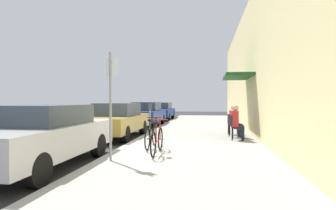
{
  "coord_description": "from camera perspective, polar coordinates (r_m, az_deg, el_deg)",
  "views": [
    {
      "loc": [
        2.71,
        -8.53,
        1.57
      ],
      "look_at": [
        0.15,
        8.9,
        1.27
      ],
      "focal_mm": 29.37,
      "sensor_mm": 36.0,
      "label": 1
    }
  ],
  "objects": [
    {
      "name": "ground_plane",
      "position": [
        9.09,
        -9.24,
        -8.97
      ],
      "size": [
        60.0,
        60.0,
        0.0
      ],
      "primitive_type": "plane",
      "color": "#2D2D30"
    },
    {
      "name": "sidewalk_slab",
      "position": [
        10.65,
        5.83,
        -7.17
      ],
      "size": [
        4.5,
        32.0,
        0.12
      ],
      "primitive_type": "cube",
      "color": "#9E9B93",
      "rests_on": "ground_plane"
    },
    {
      "name": "building_facade",
      "position": [
        10.82,
        18.79,
        8.7
      ],
      "size": [
        1.4,
        32.0,
        6.07
      ],
      "color": "beige",
      "rests_on": "ground_plane"
    },
    {
      "name": "parked_car_0",
      "position": [
        7.06,
        -24.52,
        -5.72
      ],
      "size": [
        1.8,
        4.4,
        1.46
      ],
      "color": "#B7B7BC",
      "rests_on": "ground_plane"
    },
    {
      "name": "parked_car_1",
      "position": [
        11.78,
        -10.55,
        -3.05
      ],
      "size": [
        1.8,
        4.4,
        1.45
      ],
      "color": "#A58433",
      "rests_on": "ground_plane"
    },
    {
      "name": "parked_car_2",
      "position": [
        17.09,
        -4.54,
        -1.78
      ],
      "size": [
        1.8,
        4.4,
        1.46
      ],
      "color": "navy",
      "rests_on": "ground_plane"
    },
    {
      "name": "parked_car_3",
      "position": [
        22.34,
        -1.47,
        -1.21
      ],
      "size": [
        1.8,
        4.4,
        1.39
      ],
      "color": "navy",
      "rests_on": "ground_plane"
    },
    {
      "name": "parking_meter",
      "position": [
        10.8,
        -3.75,
        -2.64
      ],
      "size": [
        0.12,
        0.1,
        1.32
      ],
      "color": "slate",
      "rests_on": "sidewalk_slab"
    },
    {
      "name": "street_sign",
      "position": [
        6.7,
        -11.84,
        1.57
      ],
      "size": [
        0.32,
        0.06,
        2.6
      ],
      "color": "gray",
      "rests_on": "sidewalk_slab"
    },
    {
      "name": "bicycle_0",
      "position": [
        7.52,
        -2.28,
        -7.34
      ],
      "size": [
        0.46,
        1.71,
        0.9
      ],
      "color": "black",
      "rests_on": "sidewalk_slab"
    },
    {
      "name": "bicycle_1",
      "position": [
        8.5,
        -3.52,
        -6.38
      ],
      "size": [
        0.46,
        1.71,
        0.9
      ],
      "color": "black",
      "rests_on": "sidewalk_slab"
    },
    {
      "name": "cafe_chair_0",
      "position": [
        10.3,
        13.83,
        -4.31
      ],
      "size": [
        0.49,
        0.49,
        0.87
      ],
      "color": "black",
      "rests_on": "sidewalk_slab"
    },
    {
      "name": "seated_patron_0",
      "position": [
        10.28,
        14.17,
        -3.25
      ],
      "size": [
        0.46,
        0.4,
        1.29
      ],
      "color": "#232838",
      "rests_on": "sidewalk_slab"
    },
    {
      "name": "cafe_chair_1",
      "position": [
        11.06,
        13.47,
        -3.95
      ],
      "size": [
        0.56,
        0.56,
        0.87
      ],
      "color": "black",
      "rests_on": "sidewalk_slab"
    },
    {
      "name": "seated_patron_1",
      "position": [
        11.07,
        13.76,
        -2.95
      ],
      "size": [
        0.51,
        0.47,
        1.29
      ],
      "color": "#232838",
      "rests_on": "sidewalk_slab"
    },
    {
      "name": "cafe_chair_2",
      "position": [
        11.91,
        13.08,
        -3.6
      ],
      "size": [
        0.49,
        0.49,
        0.87
      ],
      "color": "black",
      "rests_on": "sidewalk_slab"
    }
  ]
}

